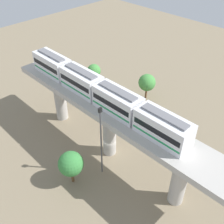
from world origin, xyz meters
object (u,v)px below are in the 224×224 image
at_px(parked_car_red, 111,113).
at_px(tree_near_viaduct, 94,71).
at_px(train, 99,91).
at_px(tree_mid_lot, 147,83).
at_px(signal_post, 101,140).
at_px(parked_car_blue, 164,119).
at_px(tree_far_corner, 71,164).

xyz_separation_m(parked_car_red, tree_near_viaduct, (-4.65, -9.57, 2.65)).
height_order(train, tree_mid_lot, train).
relative_size(tree_near_viaduct, signal_post, 0.43).
bearing_deg(parked_car_red, signal_post, 49.73).
height_order(parked_car_blue, signal_post, signal_post).
xyz_separation_m(parked_car_red, tree_far_corner, (13.45, 6.28, 2.65)).
bearing_deg(tree_mid_lot, tree_far_corner, 14.41).
bearing_deg(tree_mid_lot, parked_car_red, -3.98).
relative_size(parked_car_blue, tree_near_viaduct, 0.93).
distance_m(parked_car_red, tree_mid_lot, 9.05).
bearing_deg(tree_mid_lot, train, 12.36).
height_order(parked_car_red, tree_far_corner, tree_far_corner).
height_order(train, tree_far_corner, train).
bearing_deg(tree_mid_lot, signal_post, 21.67).
height_order(parked_car_red, tree_near_viaduct, tree_near_viaduct).
bearing_deg(signal_post, train, -130.40).
bearing_deg(signal_post, parked_car_red, -140.75).
relative_size(tree_mid_lot, tree_far_corner, 0.99).
xyz_separation_m(train, parked_car_blue, (-11.28, 3.53, -9.17)).
xyz_separation_m(train, tree_near_viaduct, (-10.85, -13.42, -6.52)).
height_order(tree_far_corner, signal_post, signal_post).
xyz_separation_m(parked_car_blue, tree_near_viaduct, (0.43, -16.96, 2.65)).
xyz_separation_m(tree_near_viaduct, tree_mid_lot, (-3.99, 10.17, -0.01)).
bearing_deg(tree_far_corner, parked_car_blue, 176.58).
bearing_deg(parked_car_blue, train, -6.86).
height_order(train, parked_car_red, train).
relative_size(tree_near_viaduct, tree_mid_lot, 0.95).
distance_m(train, tree_near_viaduct, 18.45).
relative_size(tree_near_viaduct, tree_far_corner, 0.95).
bearing_deg(train, parked_car_red, -148.16).
xyz_separation_m(parked_car_red, parked_car_blue, (-5.08, 7.39, 0.00)).
distance_m(tree_near_viaduct, tree_far_corner, 24.06).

